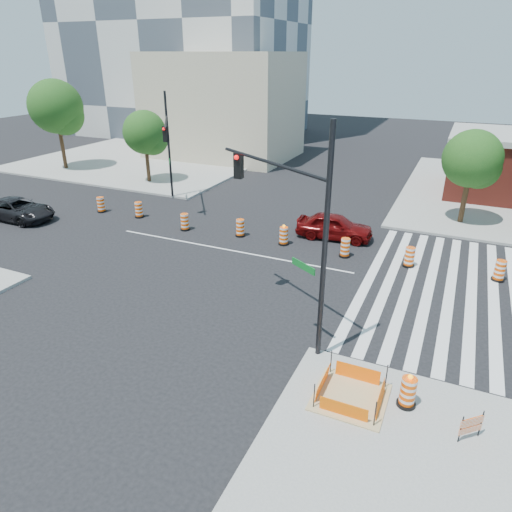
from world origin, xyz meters
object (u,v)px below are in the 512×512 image
object	(u,v)px
signal_pole_nw	(168,140)
red_coupe	(334,226)
dark_suv	(18,209)
signal_pole_se	(293,212)

from	to	relation	value
signal_pole_nw	red_coupe	bearing A→B (deg)	48.77
dark_suv	signal_pole_se	distance (m)	21.69
signal_pole_se	signal_pole_nw	bearing A→B (deg)	-10.41
dark_suv	signal_pole_nw	distance (m)	10.68
red_coupe	signal_pole_nw	distance (m)	12.96
signal_pole_se	signal_pole_nw	world-z (taller)	signal_pole_se
signal_pole_se	dark_suv	bearing A→B (deg)	17.41
signal_pole_se	signal_pole_nw	xyz separation A→B (m)	(-13.44, 12.01, -0.40)
dark_suv	signal_pole_se	size ratio (longest dim) A/B	0.61
dark_suv	signal_pole_se	bearing A→B (deg)	-104.30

